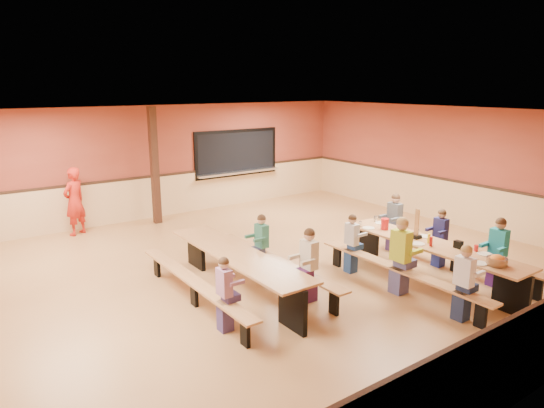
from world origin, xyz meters
TOP-DOWN VIEW (x-y plane):
  - ground at (0.00, 0.00)m, footprint 12.00×12.00m
  - room_envelope at (0.00, 0.00)m, footprint 12.04×10.04m
  - kitchen_pass_through at (2.60, 4.96)m, footprint 2.78×0.28m
  - structural_post at (-0.20, 4.40)m, footprint 0.18×0.18m
  - cafeteria_table_main at (2.31, -2.19)m, footprint 1.91×3.70m
  - cafeteria_table_second at (-0.82, -0.61)m, footprint 1.91×3.70m
  - seated_child_white_left at (1.48, -3.41)m, footprint 0.36×0.29m
  - seated_adult_yellow at (1.48, -2.20)m, footprint 0.43×0.35m
  - seated_child_grey_left at (1.48, -1.02)m, footprint 0.33×0.27m
  - seated_child_teal_right at (3.13, -2.99)m, footprint 0.39×0.32m
  - seated_child_navy_right at (3.13, -1.80)m, footprint 0.34×0.28m
  - seated_child_char_right at (3.13, -0.64)m, footprint 0.39×0.32m
  - seated_child_purple_sec at (-1.64, -1.61)m, footprint 0.33×0.27m
  - seated_child_green_sec at (0.01, -0.14)m, footprint 0.35×0.28m
  - seated_child_tan_sec at (0.01, -1.53)m, footprint 0.38×0.31m
  - standing_woman at (-2.18, 4.55)m, footprint 0.72×0.65m
  - punch_pitcher at (2.28, -1.12)m, footprint 0.16×0.16m
  - chip_bowl at (2.24, -3.48)m, footprint 0.32×0.32m
  - napkin_dispenser at (2.47, -2.63)m, footprint 0.10×0.14m
  - condiment_mustard at (2.29, -2.16)m, footprint 0.06×0.06m
  - condiment_ketchup at (2.18, -2.29)m, footprint 0.06×0.06m
  - table_paddle at (2.33, -1.84)m, footprint 0.16×0.16m
  - place_settings at (2.31, -2.19)m, footprint 0.65×3.30m

SIDE VIEW (x-z plane):
  - ground at x=0.00m, z-range 0.00..0.00m
  - cafeteria_table_main at x=2.31m, z-range 0.16..0.90m
  - cafeteria_table_second at x=-0.82m, z-range 0.16..0.90m
  - seated_child_purple_sec at x=-1.64m, z-range 0.00..1.12m
  - seated_child_grey_left at x=1.48m, z-range 0.00..1.13m
  - seated_child_navy_right at x=3.13m, z-range 0.00..1.15m
  - seated_child_green_sec at x=0.01m, z-range 0.00..1.16m
  - seated_child_white_left at x=1.48m, z-range 0.00..1.18m
  - seated_child_tan_sec at x=0.01m, z-range 0.00..1.23m
  - seated_child_teal_right at x=3.13m, z-range 0.00..1.24m
  - seated_child_char_right at x=3.13m, z-range 0.00..1.25m
  - seated_adult_yellow at x=1.48m, z-range 0.00..1.33m
  - room_envelope at x=0.00m, z-range -0.82..2.20m
  - place_settings at x=2.31m, z-range 0.74..0.85m
  - napkin_dispenser at x=2.47m, z-range 0.74..0.87m
  - chip_bowl at x=2.24m, z-range 0.74..0.89m
  - standing_woman at x=-2.18m, z-range 0.00..1.64m
  - condiment_mustard at x=2.29m, z-range 0.74..0.91m
  - condiment_ketchup at x=2.18m, z-range 0.74..0.91m
  - punch_pitcher at x=2.28m, z-range 0.74..0.96m
  - table_paddle at x=2.33m, z-range 0.60..1.16m
  - kitchen_pass_through at x=2.60m, z-range 0.80..2.18m
  - structural_post at x=-0.20m, z-range 0.00..3.00m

